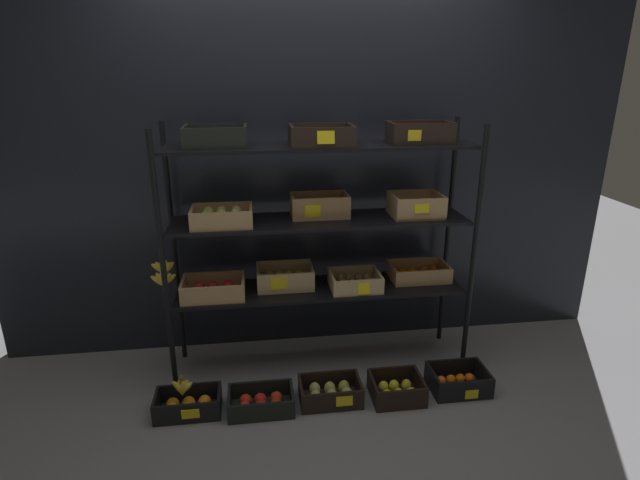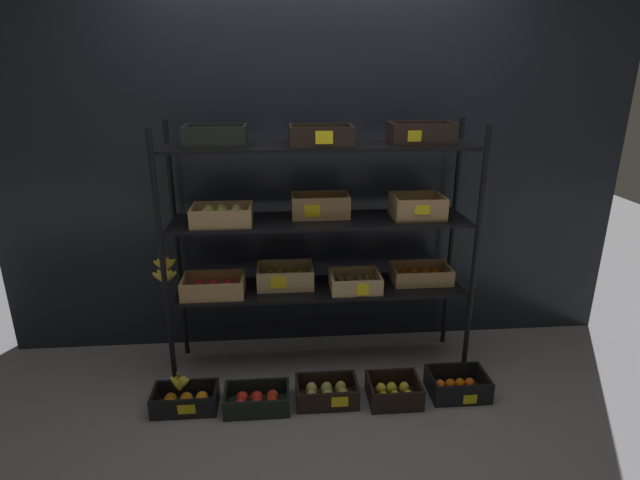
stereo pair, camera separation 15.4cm
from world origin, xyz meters
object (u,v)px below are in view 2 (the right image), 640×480
at_px(crate_ground_orange, 186,401).
at_px(crate_ground_pear, 327,393).
at_px(display_rack, 317,222).
at_px(crate_ground_tangerine, 457,386).
at_px(crate_ground_lemon, 394,392).
at_px(crate_ground_apple_red, 257,401).
at_px(banana_bunch_loose, 179,383).

relative_size(crate_ground_orange, crate_ground_pear, 1.02).
height_order(crate_ground_orange, crate_ground_pear, crate_ground_pear).
height_order(display_rack, crate_ground_tangerine, display_rack).
relative_size(crate_ground_lemon, crate_ground_tangerine, 0.88).
distance_m(crate_ground_apple_red, crate_ground_lemon, 0.81).
relative_size(crate_ground_orange, banana_bunch_loose, 2.82).
bearing_deg(banana_bunch_loose, crate_ground_pear, 0.21).
height_order(display_rack, crate_ground_apple_red, display_rack).
xyz_separation_m(display_rack, banana_bunch_loose, (-0.82, -0.40, -0.82)).
relative_size(crate_ground_orange, crate_ground_apple_red, 0.98).
relative_size(crate_ground_tangerine, banana_bunch_loose, 2.64).
bearing_deg(banana_bunch_loose, crate_ground_lemon, -1.02).
bearing_deg(display_rack, crate_ground_apple_red, -132.06).
xyz_separation_m(crate_ground_pear, banana_bunch_loose, (-0.85, -0.00, 0.12)).
relative_size(display_rack, crate_ground_apple_red, 5.18).
xyz_separation_m(crate_ground_orange, crate_ground_apple_red, (0.41, -0.03, -0.00)).
bearing_deg(crate_ground_pear, crate_ground_tangerine, 0.32).
bearing_deg(display_rack, crate_ground_lemon, -45.02).
bearing_deg(crate_ground_orange, crate_ground_lemon, -1.14).
distance_m(crate_ground_pear, banana_bunch_loose, 0.86).
bearing_deg(crate_ground_pear, crate_ground_apple_red, -176.04).
height_order(crate_ground_orange, crate_ground_lemon, crate_ground_lemon).
xyz_separation_m(crate_ground_apple_red, crate_ground_pear, (0.41, 0.03, 0.01)).
xyz_separation_m(crate_ground_orange, banana_bunch_loose, (-0.02, -0.00, 0.13)).
distance_m(display_rack, crate_ground_orange, 1.30).
bearing_deg(crate_ground_pear, crate_ground_orange, -179.93).
xyz_separation_m(display_rack, crate_ground_apple_red, (-0.39, -0.43, -0.95)).
relative_size(display_rack, crate_ground_lemon, 6.37).
distance_m(crate_ground_apple_red, crate_ground_tangerine, 1.21).
relative_size(crate_ground_apple_red, banana_bunch_loose, 2.87).
height_order(crate_ground_pear, crate_ground_tangerine, crate_ground_tangerine).
relative_size(crate_ground_apple_red, crate_ground_pear, 1.03).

